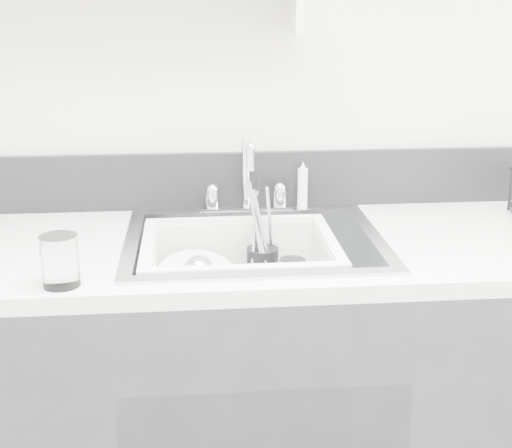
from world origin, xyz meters
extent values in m
cube|color=silver|center=(0.00, 1.49, 1.30)|extent=(3.50, 0.02, 2.60)
cube|color=#2B2B2E|center=(0.00, 1.19, 0.44)|extent=(3.20, 0.62, 0.88)
cube|color=white|center=(0.00, 1.19, 0.90)|extent=(3.20, 0.62, 0.04)
cube|color=black|center=(0.00, 1.49, 1.00)|extent=(3.20, 0.02, 0.16)
cube|color=silver|center=(0.00, 1.44, 0.93)|extent=(0.26, 0.06, 0.02)
cylinder|color=silver|center=(-0.10, 1.44, 0.96)|extent=(0.04, 0.04, 0.05)
cylinder|color=silver|center=(0.10, 1.44, 0.96)|extent=(0.04, 0.04, 0.05)
cylinder|color=silver|center=(0.00, 1.44, 1.03)|extent=(0.02, 0.02, 0.20)
cylinder|color=silver|center=(0.00, 1.37, 1.14)|extent=(0.02, 0.15, 0.02)
cylinder|color=white|center=(0.16, 1.44, 0.99)|extent=(0.03, 0.03, 0.14)
cube|color=silver|center=(0.13, 1.42, 1.46)|extent=(0.02, 0.14, 0.10)
cylinder|color=white|center=(-0.14, 1.19, 0.78)|extent=(0.23, 0.23, 0.01)
cylinder|color=white|center=(-0.13, 1.19, 0.79)|extent=(0.22, 0.22, 0.01)
cylinder|color=white|center=(-0.15, 1.19, 0.82)|extent=(0.26, 0.25, 0.09)
cylinder|color=black|center=(0.03, 1.27, 0.82)|extent=(0.08, 0.08, 0.11)
cylinder|color=silver|center=(0.02, 1.28, 0.91)|extent=(0.01, 0.05, 0.21)
cylinder|color=silver|center=(0.04, 1.26, 0.90)|extent=(0.02, 0.04, 0.19)
cylinder|color=black|center=(0.02, 1.27, 0.94)|extent=(0.01, 0.06, 0.23)
cylinder|color=white|center=(0.10, 1.20, 0.82)|extent=(0.09, 0.09, 0.10)
cylinder|color=white|center=(-0.43, 0.94, 0.98)|extent=(0.09, 0.09, 0.11)
imported|color=white|center=(0.07, 1.10, 0.78)|extent=(0.12, 0.12, 0.03)
camera|label=1|loc=(-0.15, -0.48, 1.51)|focal=50.00mm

